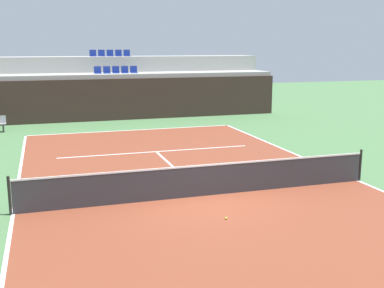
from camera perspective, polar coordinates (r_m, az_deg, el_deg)
The scene contains 14 objects.
ground_plane at distance 14.45m, azimuth 1.52°, elevation -6.26°, with size 80.00×80.00×0.00m, color #477042.
court_surface at distance 14.45m, azimuth 1.52°, elevation -6.24°, with size 11.00×24.00×0.01m, color brown.
baseline_far at distance 25.73m, azimuth -7.13°, elevation 1.66°, with size 11.00×0.10×0.00m, color white.
sideline_left at distance 13.77m, azimuth -20.69°, elevation -7.90°, with size 0.10×24.00×0.00m, color white.
sideline_right at distance 16.95m, azimuth 19.28°, elevation -4.17°, with size 0.10×24.00×0.00m, color white.
service_line_far at distance 20.40m, azimuth -4.31°, elevation -0.92°, with size 8.26×0.10×0.00m, color white.
centre_service_line at distance 17.38m, azimuth -1.90°, elevation -3.12°, with size 0.10×6.40×0.00m, color white.
back_wall at distance 29.39m, azimuth -8.58°, elevation 5.31°, with size 20.32×0.30×2.51m, color #33231E.
stands_tier_lower at distance 30.70m, azimuth -8.99°, elevation 5.80°, with size 20.32×2.40×2.77m, color #9E9E99.
stands_tier_upper at distance 33.02m, azimuth -9.64°, elevation 7.06°, with size 20.32×2.40×3.77m, color #9E9E99.
seating_row_lower at distance 30.68m, azimuth -9.10°, elevation 8.62°, with size 2.72×0.44×0.44m.
seating_row_upper at distance 33.02m, azimuth -9.79°, elevation 10.55°, with size 2.72×0.44×0.44m.
tennis_net at distance 14.30m, azimuth 1.53°, elevation -4.32°, with size 11.08×0.08×1.07m.
tennis_ball_1 at distance 12.57m, azimuth 4.11°, elevation -8.87°, with size 0.07×0.07×0.07m, color #CCE033.
Camera 1 is at (-4.48, -13.00, 4.45)m, focal length 44.45 mm.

